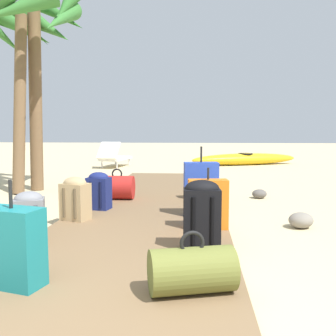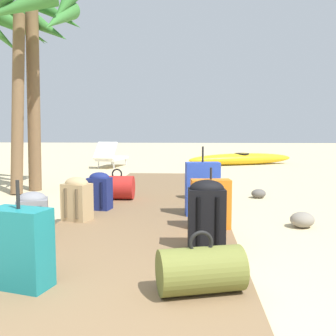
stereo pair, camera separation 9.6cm
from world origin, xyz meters
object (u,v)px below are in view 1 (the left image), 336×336
suitcase_orange (208,204)px  palm_tree_near_left (34,21)px  suitcase_teal (13,247)px  palm_tree_far_left (18,29)px  backpack_grey (29,217)px  duffel_bag_red (117,187)px  suitcase_blue (201,189)px  backpack_navy (99,190)px  backpack_tan (75,197)px  backpack_yellow (200,181)px  kayak (245,159)px  lounge_chair (114,157)px  duffel_bag_olive (192,270)px  backpack_black (202,213)px

suitcase_orange → palm_tree_near_left: bearing=137.0°
suitcase_teal → palm_tree_far_left: 5.25m
backpack_grey → duffel_bag_red: (0.30, 2.33, -0.08)m
palm_tree_far_left → suitcase_blue: bearing=-31.2°
backpack_navy → suitcase_blue: bearing=-10.3°
backpack_navy → backpack_tan: bearing=-100.8°
backpack_tan → palm_tree_far_left: (-1.74, 2.30, 2.54)m
suitcase_blue → suitcase_teal: 2.56m
backpack_yellow → palm_tree_far_left: size_ratio=0.15×
palm_tree_far_left → backpack_yellow: bearing=-14.5°
suitcase_teal → backpack_tan: bearing=96.1°
palm_tree_far_left → kayak: bearing=51.3°
suitcase_orange → palm_tree_far_left: palm_tree_far_left is taller
lounge_chair → suitcase_blue: bearing=-68.7°
suitcase_blue → backpack_tan: bearing=-166.2°
backpack_tan → backpack_grey: bearing=-95.9°
suitcase_teal → backpack_grey: suitcase_teal is taller
suitcase_teal → backpack_tan: (-0.20, 1.86, -0.00)m
palm_tree_far_left → duffel_bag_olive: bearing=-53.1°
duffel_bag_olive → palm_tree_near_left: 6.19m
suitcase_orange → suitcase_teal: bearing=-129.9°
suitcase_teal → kayak: suitcase_teal is taller
backpack_navy → backpack_grey: bearing=-97.8°
suitcase_blue → lounge_chair: bearing=111.3°
backpack_black → backpack_yellow: bearing=90.0°
backpack_yellow → duffel_bag_red: bearing=-174.9°
suitcase_teal → palm_tree_near_left: palm_tree_near_left is taller
backpack_black → palm_tree_near_left: bearing=130.1°
palm_tree_far_left → suitcase_orange: bearing=-38.0°
duffel_bag_red → suitcase_blue: bearing=-38.1°
suitcase_blue → backpack_yellow: (-0.00, 1.11, -0.06)m
palm_tree_near_left → lounge_chair: (0.46, 4.41, -2.81)m
backpack_yellow → palm_tree_far_left: 4.17m
backpack_grey → kayak: 9.67m
lounge_chair → kayak: lounge_chair is taller
backpack_yellow → suitcase_teal: 3.57m
suitcase_blue → suitcase_orange: size_ratio=1.30×
suitcase_orange → suitcase_teal: size_ratio=0.91×
backpack_navy → backpack_tan: size_ratio=0.98×
lounge_chair → kayak: size_ratio=0.43×
suitcase_teal → duffel_bag_red: bearing=90.0°
lounge_chair → backpack_yellow: bearing=-65.0°
suitcase_orange → palm_tree_near_left: (-3.15, 2.94, 2.80)m
duffel_bag_red → lounge_chair: (-1.35, 5.73, 0.07)m
suitcase_teal → lounge_chair: suitcase_teal is taller
suitcase_blue → backpack_black: (-0.00, -1.34, -0.01)m
duffel_bag_red → lounge_chair: lounge_chair is taller
suitcase_orange → suitcase_blue: bearing=96.4°
backpack_yellow → duffel_bag_red: (-1.27, -0.11, -0.09)m
suitcase_blue → duffel_bag_olive: (-0.07, -2.24, -0.18)m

